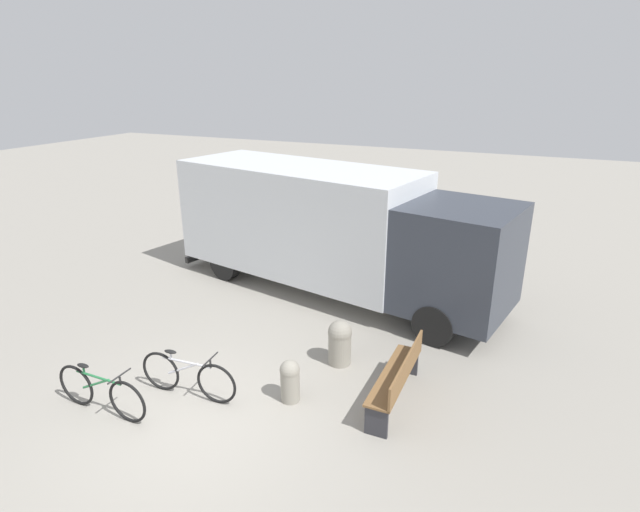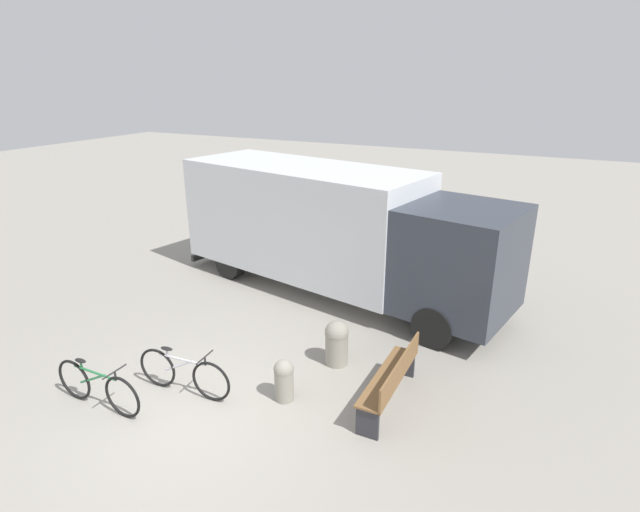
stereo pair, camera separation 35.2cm
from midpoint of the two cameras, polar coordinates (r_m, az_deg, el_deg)
ground_plane at (r=8.09m, az=-15.24°, el=-17.80°), size 60.00×60.00×0.00m
delivery_truck at (r=11.50m, az=0.27°, el=3.44°), size 8.31×3.78×2.89m
park_bench at (r=7.99m, az=7.73°, el=-13.42°), size 0.40×1.84×0.86m
bicycle_near at (r=8.53m, az=-24.90°, el=-13.92°), size 1.72×0.44×0.78m
bicycle_middle at (r=8.44m, az=-16.07°, el=-13.06°), size 1.72×0.44×0.78m
bollard_near_bench at (r=8.06m, az=-4.74°, el=-13.86°), size 0.32×0.32×0.71m
bollard_far_bench at (r=8.93m, az=1.13°, el=-9.69°), size 0.43×0.43×0.83m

